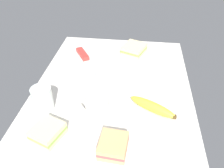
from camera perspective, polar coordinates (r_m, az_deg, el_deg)
tabletop at (r=93.77cm, az=0.00°, el=-1.94°), size 90.00×64.00×2.00cm
plate_of_food at (r=103.35cm, az=1.06°, el=3.39°), size 19.19×19.19×1.20cm
coffee_mug_black at (r=79.95cm, az=-3.73°, el=-4.72°), size 9.78×10.53×9.65cm
sandwich_main at (r=117.55cm, az=5.54°, el=8.69°), size 14.07×13.46×4.40cm
sandwich_side at (r=70.92cm, az=0.29°, el=-15.18°), size 9.85×9.00×4.40cm
sandwich_extra at (r=77.02cm, az=-15.85°, el=-11.52°), size 11.79×11.24×4.40cm
glass_of_milk at (r=85.80cm, az=-16.94°, el=-3.77°), size 7.20×7.20×9.28cm
banana at (r=84.13cm, az=10.12°, el=-5.64°), size 11.99×17.65×3.69cm
snack_bar at (r=116.19cm, az=-7.39°, el=7.49°), size 11.17×8.68×2.00cm
paper_napkin at (r=71.57cm, az=13.12°, el=-18.79°), size 20.65×20.65×0.30cm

